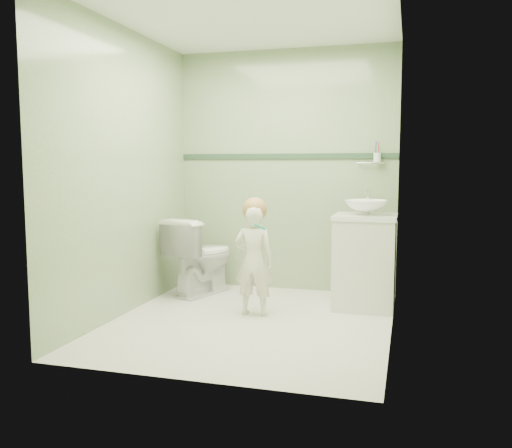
% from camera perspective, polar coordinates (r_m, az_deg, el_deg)
% --- Properties ---
extents(ground, '(2.50, 2.50, 0.00)m').
position_cam_1_polar(ground, '(4.44, -0.53, -10.26)').
color(ground, silver).
rests_on(ground, ground).
extents(room_shell, '(2.50, 2.54, 2.40)m').
position_cam_1_polar(room_shell, '(4.26, -0.55, 5.42)').
color(room_shell, '#84A676').
rests_on(room_shell, ground).
extents(trim_stripe, '(2.20, 0.02, 0.05)m').
position_cam_1_polar(trim_stripe, '(5.46, 3.13, 7.15)').
color(trim_stripe, '#2A4631').
rests_on(trim_stripe, room_shell).
extents(vanity, '(0.52, 0.50, 0.80)m').
position_cam_1_polar(vanity, '(4.88, 11.36, -4.06)').
color(vanity, silver).
rests_on(vanity, ground).
extents(counter, '(0.54, 0.52, 0.04)m').
position_cam_1_polar(counter, '(4.82, 11.46, 0.74)').
color(counter, white).
rests_on(counter, vanity).
extents(basin, '(0.37, 0.37, 0.13)m').
position_cam_1_polar(basin, '(4.81, 11.48, 1.74)').
color(basin, white).
rests_on(basin, counter).
extents(faucet, '(0.03, 0.13, 0.18)m').
position_cam_1_polar(faucet, '(4.99, 11.67, 2.81)').
color(faucet, silver).
rests_on(faucet, counter).
extents(cup_holder, '(0.26, 0.07, 0.21)m').
position_cam_1_polar(cup_holder, '(5.28, 12.56, 6.81)').
color(cup_holder, silver).
rests_on(cup_holder, room_shell).
extents(toilet, '(0.64, 0.84, 0.76)m').
position_cam_1_polar(toilet, '(5.33, -5.78, -3.34)').
color(toilet, white).
rests_on(toilet, ground).
extents(toddler, '(0.34, 0.23, 0.93)m').
position_cam_1_polar(toddler, '(4.54, -0.23, -3.89)').
color(toddler, white).
rests_on(toddler, ground).
extents(hair_cap, '(0.21, 0.21, 0.21)m').
position_cam_1_polar(hair_cap, '(4.51, -0.14, 1.52)').
color(hair_cap, '#A57841').
rests_on(hair_cap, toddler).
extents(teal_toothbrush, '(0.11, 0.13, 0.08)m').
position_cam_1_polar(teal_toothbrush, '(4.36, 0.31, -0.24)').
color(teal_toothbrush, '#169281').
rests_on(teal_toothbrush, toddler).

